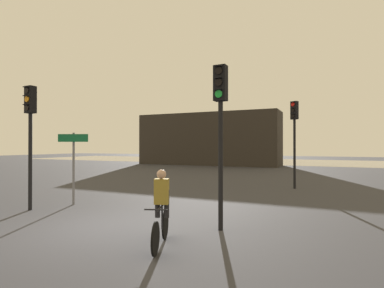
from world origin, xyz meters
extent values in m
plane|color=#333338|center=(0.00, 0.00, 0.00)|extent=(120.00, 120.00, 0.00)
cube|color=gray|center=(0.00, 35.65, 0.00)|extent=(80.00, 16.00, 0.01)
cube|color=#2D2823|center=(-6.91, 25.65, 2.89)|extent=(15.92, 4.00, 5.77)
cylinder|color=black|center=(3.02, 1.20, 1.63)|extent=(0.12, 0.12, 3.26)
cube|color=black|center=(3.02, 1.20, 3.71)|extent=(0.33, 0.25, 0.90)
cylinder|color=black|center=(3.02, 1.07, 4.00)|extent=(0.19, 0.04, 0.19)
cube|color=black|center=(3.02, 1.05, 4.11)|extent=(0.19, 0.13, 0.02)
cylinder|color=black|center=(3.02, 1.07, 3.71)|extent=(0.19, 0.04, 0.19)
cube|color=black|center=(3.02, 1.05, 3.82)|extent=(0.19, 0.13, 0.02)
cylinder|color=green|center=(3.02, 1.07, 3.42)|extent=(0.19, 0.04, 0.19)
cube|color=black|center=(3.02, 1.05, 3.53)|extent=(0.19, 0.13, 0.02)
cylinder|color=black|center=(3.98, 9.69, 1.72)|extent=(0.12, 0.12, 3.44)
cube|color=black|center=(3.98, 9.69, 3.89)|extent=(0.40, 0.37, 0.90)
cylinder|color=red|center=(3.91, 9.57, 4.18)|extent=(0.18, 0.12, 0.19)
cube|color=black|center=(3.90, 9.55, 4.29)|extent=(0.22, 0.20, 0.02)
cylinder|color=black|center=(3.91, 9.57, 3.89)|extent=(0.18, 0.12, 0.19)
cube|color=black|center=(3.90, 9.55, 4.00)|extent=(0.22, 0.20, 0.02)
cylinder|color=black|center=(3.91, 9.57, 3.60)|extent=(0.18, 0.12, 0.19)
cube|color=black|center=(3.90, 9.55, 3.71)|extent=(0.22, 0.20, 0.02)
cylinder|color=black|center=(-3.49, 0.83, 1.60)|extent=(0.12, 0.12, 3.21)
cube|color=black|center=(-3.49, 0.83, 3.66)|extent=(0.33, 0.25, 0.90)
cylinder|color=black|center=(-3.50, 0.69, 3.95)|extent=(0.19, 0.04, 0.19)
cube|color=black|center=(-3.50, 0.67, 4.06)|extent=(0.19, 0.13, 0.02)
cylinder|color=orange|center=(-3.50, 0.69, 3.66)|extent=(0.19, 0.04, 0.19)
cube|color=black|center=(-3.50, 0.67, 3.77)|extent=(0.19, 0.13, 0.02)
cylinder|color=black|center=(-3.50, 0.69, 3.37)|extent=(0.19, 0.04, 0.19)
cube|color=black|center=(-3.50, 0.67, 3.48)|extent=(0.19, 0.13, 0.02)
cylinder|color=slate|center=(-2.89, 2.10, 1.30)|extent=(0.08, 0.08, 2.60)
cube|color=#116038|center=(-2.87, 2.05, 2.41)|extent=(1.03, 0.43, 0.28)
cylinder|color=black|center=(2.46, -1.00, 0.33)|extent=(0.26, 0.64, 0.66)
cylinder|color=black|center=(2.11, -0.01, 0.33)|extent=(0.26, 0.64, 0.66)
cylinder|color=black|center=(2.28, -0.51, 0.83)|extent=(0.31, 0.81, 0.04)
cylinder|color=black|center=(2.23, -0.37, 0.61)|extent=(0.04, 0.04, 0.55)
cylinder|color=black|center=(2.44, -0.96, 0.88)|extent=(0.44, 0.18, 0.03)
cylinder|color=black|center=(2.14, -0.40, 0.88)|extent=(0.11, 0.11, 0.60)
cylinder|color=black|center=(2.33, -0.33, 0.88)|extent=(0.11, 0.11, 0.60)
cube|color=olive|center=(2.25, -0.41, 1.15)|extent=(0.35, 0.29, 0.54)
sphere|color=tan|center=(2.26, -0.44, 1.52)|extent=(0.20, 0.20, 0.20)
camera|label=1|loc=(5.49, -5.97, 2.12)|focal=28.00mm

